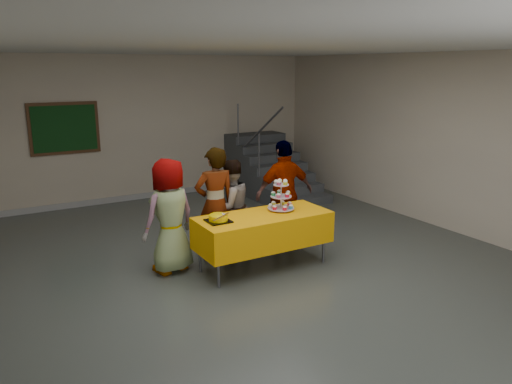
% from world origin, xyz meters
% --- Properties ---
extents(room_shell, '(10.00, 10.04, 3.02)m').
position_xyz_m(room_shell, '(0.00, 0.02, 2.13)').
color(room_shell, '#4C514C').
rests_on(room_shell, ground).
extents(bake_table, '(1.88, 0.78, 0.77)m').
position_xyz_m(bake_table, '(0.36, 0.43, 0.56)').
color(bake_table, '#595960').
rests_on(bake_table, ground).
extents(cupcake_stand, '(0.38, 0.38, 0.44)m').
position_xyz_m(cupcake_stand, '(0.69, 0.51, 0.95)').
color(cupcake_stand, silver).
rests_on(cupcake_stand, bake_table).
extents(bear_cake, '(0.32, 0.36, 0.12)m').
position_xyz_m(bear_cake, '(-0.32, 0.46, 0.83)').
color(bear_cake, black).
rests_on(bear_cake, bake_table).
extents(schoolchild_a, '(0.88, 0.69, 1.58)m').
position_xyz_m(schoolchild_a, '(-0.80, 0.97, 0.79)').
color(schoolchild_a, slate).
rests_on(schoolchild_a, ground).
extents(schoolchild_b, '(0.64, 0.46, 1.66)m').
position_xyz_m(schoolchild_b, '(-0.07, 1.07, 0.83)').
color(schoolchild_b, slate).
rests_on(schoolchild_b, ground).
extents(schoolchild_c, '(0.78, 0.66, 1.43)m').
position_xyz_m(schoolchild_c, '(0.23, 1.19, 0.72)').
color(schoolchild_c, slate).
rests_on(schoolchild_c, ground).
extents(schoolchild_d, '(1.01, 0.48, 1.67)m').
position_xyz_m(schoolchild_d, '(1.13, 1.08, 0.83)').
color(schoolchild_d, slate).
rests_on(schoolchild_d, ground).
extents(staircase, '(1.30, 2.40, 2.04)m').
position_xyz_m(staircase, '(2.70, 4.13, 0.49)').
color(staircase, '#424447').
rests_on(staircase, ground).
extents(noticeboard, '(1.30, 0.05, 1.00)m').
position_xyz_m(noticeboard, '(-1.40, 4.96, 1.60)').
color(noticeboard, '#472B16').
rests_on(noticeboard, ground).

